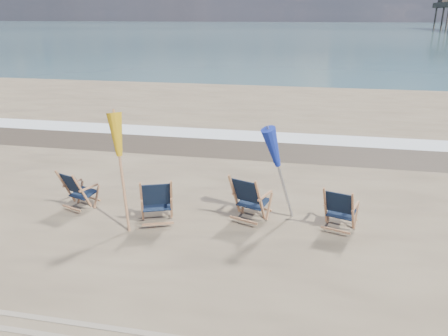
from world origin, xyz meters
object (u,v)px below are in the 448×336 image
object	(u,v)px
umbrella_yellow	(119,141)
beach_chair_1	(171,201)
beach_chair_0	(82,193)
beach_chair_3	(353,213)
umbrella_blue	(283,147)
beach_chair_2	(260,202)

from	to	relation	value
umbrella_yellow	beach_chair_1	bearing A→B (deg)	15.96
beach_chair_0	beach_chair_3	distance (m)	5.67
beach_chair_1	umbrella_blue	bearing A→B (deg)	175.92
beach_chair_2	beach_chair_1	bearing A→B (deg)	29.93
beach_chair_2	beach_chair_3	world-z (taller)	beach_chair_2
umbrella_blue	beach_chair_1	bearing A→B (deg)	-163.06
umbrella_yellow	umbrella_blue	size ratio (longest dim) A/B	1.10
beach_chair_1	umbrella_yellow	size ratio (longest dim) A/B	0.45
beach_chair_2	beach_chair_3	size ratio (longest dim) A/B	1.10
beach_chair_1	beach_chair_2	world-z (taller)	beach_chair_2
beach_chair_1	umbrella_yellow	xyz separation A→B (m)	(-0.91, -0.26, 1.29)
beach_chair_3	beach_chair_1	bearing A→B (deg)	21.67
beach_chair_1	beach_chair_3	world-z (taller)	beach_chair_1
beach_chair_2	umbrella_yellow	distance (m)	3.03
beach_chair_3	umbrella_blue	size ratio (longest dim) A/B	0.46
beach_chair_0	beach_chair_1	xyz separation A→B (m)	(2.07, -0.16, 0.06)
beach_chair_0	beach_chair_1	world-z (taller)	beach_chair_1
beach_chair_1	beach_chair_0	bearing A→B (deg)	-25.32
beach_chair_2	umbrella_blue	bearing A→B (deg)	-115.89
beach_chair_0	beach_chair_2	world-z (taller)	beach_chair_2
beach_chair_0	beach_chair_2	bearing A→B (deg)	-157.34
beach_chair_0	beach_chair_1	size ratio (longest dim) A/B	0.89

